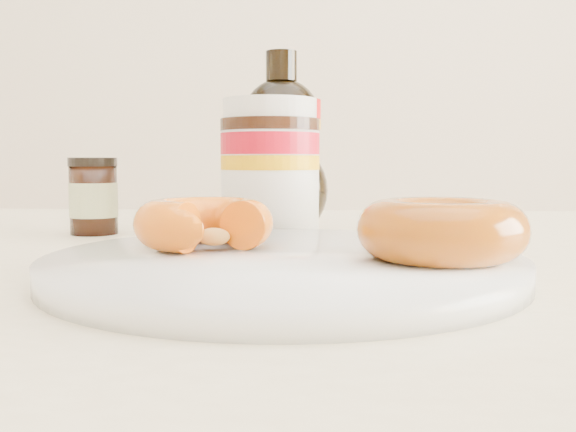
# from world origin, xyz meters

# --- Properties ---
(dining_table) EXTENTS (1.40, 0.90, 0.75)m
(dining_table) POSITION_xyz_m (0.00, 0.10, 0.67)
(dining_table) COLOR beige
(dining_table) RESTS_ON ground
(plate) EXTENTS (0.30, 0.30, 0.02)m
(plate) POSITION_xyz_m (0.05, -0.00, 0.76)
(plate) COLOR white
(plate) RESTS_ON dining_table
(donut_bitten) EXTENTS (0.12, 0.12, 0.03)m
(donut_bitten) POSITION_xyz_m (-0.00, 0.03, 0.78)
(donut_bitten) COLOR #F65B0D
(donut_bitten) RESTS_ON plate
(donut_whole) EXTENTS (0.11, 0.11, 0.04)m
(donut_whole) POSITION_xyz_m (0.15, -0.02, 0.78)
(donut_whole) COLOR #8C2F09
(donut_whole) RESTS_ON plate
(nutella_jar) EXTENTS (0.09, 0.09, 0.13)m
(nutella_jar) POSITION_xyz_m (0.03, 0.20, 0.82)
(nutella_jar) COLOR white
(nutella_jar) RESTS_ON dining_table
(syrup_bottle) EXTENTS (0.10, 0.09, 0.18)m
(syrup_bottle) POSITION_xyz_m (0.03, 0.24, 0.84)
(syrup_bottle) COLOR black
(syrup_bottle) RESTS_ON dining_table
(dark_jar) EXTENTS (0.05, 0.05, 0.08)m
(dark_jar) POSITION_xyz_m (-0.16, 0.23, 0.79)
(dark_jar) COLOR black
(dark_jar) RESTS_ON dining_table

